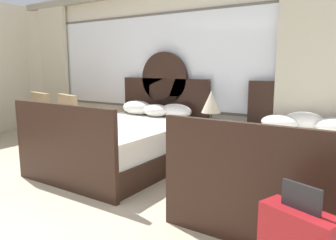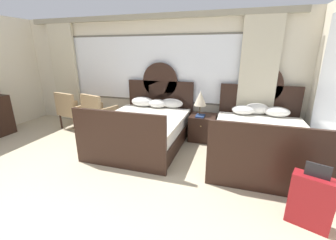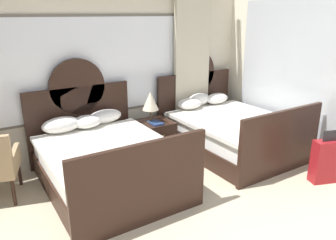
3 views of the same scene
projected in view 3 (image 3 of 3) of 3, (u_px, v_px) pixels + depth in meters
wall_back_window at (55, 74)px, 4.87m from camera, size 6.98×0.22×2.70m
bed_near_window at (105, 160)px, 4.48m from camera, size 1.64×2.13×1.63m
bed_near_mirror at (228, 130)px, 5.63m from camera, size 1.64×2.13×1.63m
nightstand_between_beds at (155, 137)px, 5.54m from camera, size 0.55×0.57×0.55m
table_lamp_on_nightstand at (151, 101)px, 5.30m from camera, size 0.27×0.27×0.52m
book_on_nightstand at (156, 123)px, 5.34m from camera, size 0.18×0.26×0.03m
suitcase_on_floor at (327, 161)px, 4.57m from camera, size 0.47×0.32×0.77m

